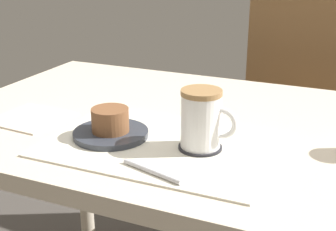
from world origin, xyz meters
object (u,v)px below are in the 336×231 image
(wooden_chair, at_px, (286,116))
(pastry, at_px, (110,120))
(pastry_plate, at_px, (111,134))
(dining_table, at_px, (177,152))
(coffee_mug, at_px, (202,119))

(wooden_chair, bearing_deg, pastry, 79.54)
(pastry_plate, bearing_deg, dining_table, 62.83)
(dining_table, bearing_deg, wooden_chair, 78.23)
(dining_table, relative_size, pastry_plate, 6.97)
(dining_table, height_order, pastry_plate, pastry_plate)
(wooden_chair, relative_size, pastry_plate, 5.99)
(pastry_plate, distance_m, coffee_mug, 0.20)
(pastry, bearing_deg, pastry_plate, 0.00)
(wooden_chair, height_order, pastry_plate, wooden_chair)
(dining_table, relative_size, pastry, 14.13)
(pastry_plate, bearing_deg, coffee_mug, 5.12)
(pastry, bearing_deg, dining_table, 62.83)
(wooden_chair, distance_m, pastry_plate, 0.91)
(dining_table, bearing_deg, coffee_mug, -52.24)
(dining_table, distance_m, coffee_mug, 0.24)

